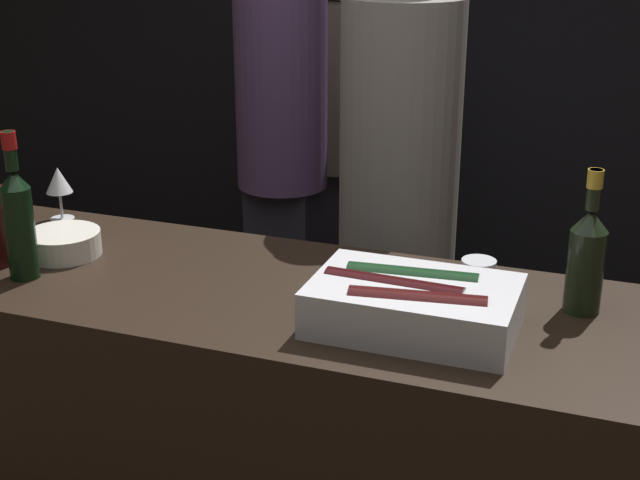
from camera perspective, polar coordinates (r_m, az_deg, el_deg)
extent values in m
cube|color=black|center=(4.13, 11.60, 14.56)|extent=(6.40, 0.06, 2.80)
cube|color=silver|center=(1.83, 6.02, -4.22)|extent=(0.42, 0.27, 0.10)
cylinder|color=#380F0F|center=(1.76, 6.22, -4.33)|extent=(0.28, 0.11, 0.07)
cylinder|color=black|center=(1.83, 4.70, -3.33)|extent=(0.29, 0.08, 0.06)
cylinder|color=#143319|center=(1.87, 5.90, -2.75)|extent=(0.28, 0.09, 0.07)
cylinder|color=silver|center=(2.30, -16.11, -0.21)|extent=(0.19, 0.19, 0.06)
cylinder|color=gray|center=(2.29, -16.17, 0.38)|extent=(0.15, 0.15, 0.01)
cylinder|color=silver|center=(2.57, -16.15, 1.32)|extent=(0.06, 0.06, 0.00)
cylinder|color=silver|center=(2.56, -16.24, 2.15)|extent=(0.01, 0.01, 0.07)
cone|color=silver|center=(2.54, -16.40, 3.71)|extent=(0.07, 0.07, 0.07)
cylinder|color=silver|center=(2.08, 10.10, -1.94)|extent=(0.08, 0.08, 0.05)
sphere|color=#EFB256|center=(2.08, 10.11, -1.87)|extent=(0.04, 0.04, 0.04)
cylinder|color=black|center=(2.16, -18.63, 0.41)|extent=(0.07, 0.07, 0.22)
cone|color=black|center=(2.12, -19.02, 3.69)|extent=(0.07, 0.07, 0.04)
cylinder|color=black|center=(2.10, -19.22, 5.40)|extent=(0.03, 0.03, 0.09)
cylinder|color=maroon|center=(2.10, -19.30, 6.04)|extent=(0.03, 0.03, 0.04)
cylinder|color=black|center=(1.96, 16.59, -1.95)|extent=(0.08, 0.08, 0.18)
cone|color=black|center=(1.92, 16.93, 1.20)|extent=(0.08, 0.08, 0.05)
cylinder|color=black|center=(1.90, 17.14, 3.09)|extent=(0.03, 0.03, 0.09)
cylinder|color=gold|center=(1.89, 17.21, 3.77)|extent=(0.03, 0.03, 0.04)
cube|color=black|center=(2.84, 4.65, -8.84)|extent=(0.26, 0.19, 0.82)
cylinder|color=slate|center=(2.55, 5.15, 6.81)|extent=(0.34, 0.34, 0.75)
cube|color=black|center=(3.98, 1.26, -0.46)|extent=(0.25, 0.18, 0.75)
cylinder|color=#60564C|center=(3.79, 1.35, 9.80)|extent=(0.33, 0.33, 0.69)
cube|color=black|center=(3.42, -2.30, -3.25)|extent=(0.24, 0.18, 0.85)
cylinder|color=#473356|center=(3.18, -2.51, 10.14)|extent=(0.33, 0.33, 0.76)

